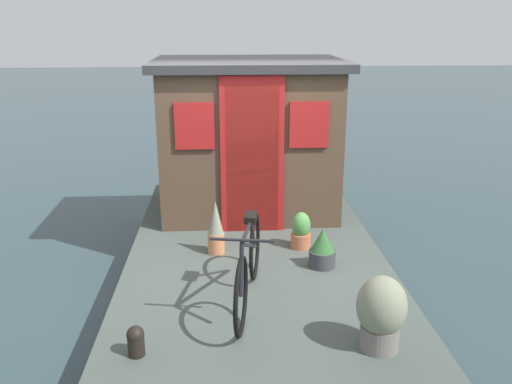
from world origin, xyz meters
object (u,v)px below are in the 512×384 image
(potted_plant_basil, at_px, (381,312))
(bicycle, at_px, (249,265))
(potted_plant_sage, at_px, (216,229))
(potted_plant_ivy, at_px, (322,249))
(houseboat_cabin, at_px, (249,136))
(potted_plant_thyme, at_px, (301,231))
(mooring_bollard, at_px, (136,340))

(potted_plant_basil, bearing_deg, bicycle, 51.38)
(potted_plant_sage, distance_m, potted_plant_ivy, 1.14)
(houseboat_cabin, distance_m, potted_plant_basil, 3.46)
(bicycle, xyz_separation_m, potted_plant_thyme, (1.17, -0.62, -0.17))
(houseboat_cabin, distance_m, potted_plant_ivy, 2.10)
(potted_plant_thyme, height_order, potted_plant_ivy, potted_plant_thyme)
(bicycle, bearing_deg, potted_plant_ivy, -48.34)
(bicycle, bearing_deg, potted_plant_sage, 15.18)
(bicycle, bearing_deg, houseboat_cabin, -2.83)
(potted_plant_sage, xyz_separation_m, mooring_bollard, (-1.82, 0.57, -0.15))
(bicycle, relative_size, potted_plant_basil, 2.74)
(potted_plant_thyme, bearing_deg, potted_plant_ivy, -163.17)
(potted_plant_ivy, bearing_deg, bicycle, 131.66)
(bicycle, height_order, potted_plant_sage, bicycle)
(mooring_bollard, bearing_deg, bicycle, -49.41)
(potted_plant_thyme, relative_size, mooring_bollard, 1.70)
(potted_plant_basil, bearing_deg, mooring_bollard, 89.49)
(potted_plant_thyme, relative_size, potted_plant_basil, 0.69)
(potted_plant_thyme, bearing_deg, potted_plant_basil, -170.42)
(bicycle, xyz_separation_m, potted_plant_basil, (-0.76, -0.95, -0.06))
(houseboat_cabin, xyz_separation_m, potted_plant_ivy, (-1.85, -0.65, -0.78))
(bicycle, relative_size, potted_plant_ivy, 4.01)
(bicycle, xyz_separation_m, potted_plant_sage, (1.08, 0.29, -0.08))
(potted_plant_thyme, bearing_deg, houseboat_cabin, 20.13)
(houseboat_cabin, bearing_deg, potted_plant_thyme, -159.87)
(bicycle, relative_size, mooring_bollard, 6.77)
(potted_plant_thyme, height_order, potted_plant_sage, potted_plant_sage)
(mooring_bollard, bearing_deg, houseboat_cabin, -16.85)
(potted_plant_sage, height_order, potted_plant_basil, potted_plant_basil)
(houseboat_cabin, bearing_deg, potted_plant_basil, -165.93)
(potted_plant_sage, relative_size, potted_plant_ivy, 1.46)
(potted_plant_sage, distance_m, potted_plant_basil, 2.22)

